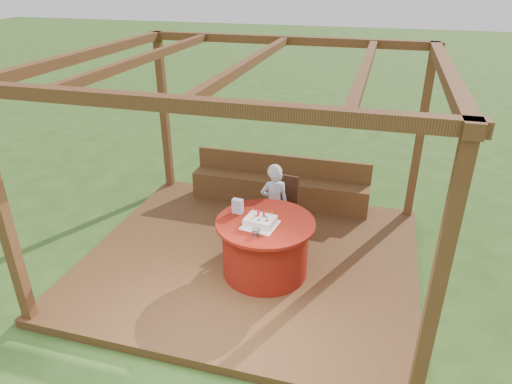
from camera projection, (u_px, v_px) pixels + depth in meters
ground at (251, 263)px, 6.46m from camera, size 60.00×60.00×0.00m
deck at (251, 259)px, 6.44m from camera, size 4.50×4.00×0.12m
pergola at (250, 94)px, 5.40m from camera, size 4.50×4.00×2.72m
bench at (279, 188)px, 7.78m from camera, size 3.00×0.42×0.80m
table at (265, 247)px, 5.91m from camera, size 1.26×1.26×0.77m
chair at (281, 202)px, 6.81m from camera, size 0.49×0.49×0.89m
elderly_woman at (274, 200)px, 6.65m from camera, size 0.47×0.39×1.15m
birthday_cake at (260, 221)px, 5.63m from camera, size 0.46×0.46×0.18m
gift_bag at (238, 206)px, 5.91m from camera, size 0.14×0.10×0.19m
drinking_glass at (256, 233)px, 5.41m from camera, size 0.12×0.12×0.09m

